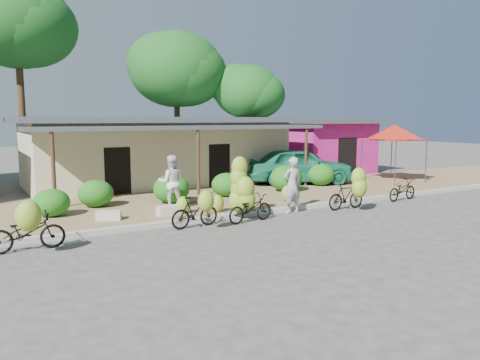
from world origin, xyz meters
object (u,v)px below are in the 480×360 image
object	(u,v)px
red_canopy	(394,132)
bike_far_left	(27,230)
bike_left	(197,210)
vendor	(292,185)
bike_center	(245,196)
bike_right	(351,192)
tree_center_right	(173,68)
tree_near_right	(244,90)
sack_far	(109,215)
bystander	(171,182)
teal_van	(300,166)
tree_far_center	(12,22)
sack_near	(170,210)
bike_far_right	(402,190)

from	to	relation	value
red_canopy	bike_far_left	distance (m)	18.05
bike_left	vendor	xyz separation A→B (m)	(3.87, 0.43, 0.43)
bike_center	bike_far_left	bearing A→B (deg)	85.53
bike_far_left	bike_right	bearing A→B (deg)	-90.69
tree_center_right	tree_near_right	size ratio (longest dim) A/B	1.29
bike_center	sack_far	bearing A→B (deg)	57.12
bike_center	bike_right	world-z (taller)	bike_center
bike_far_left	sack_far	distance (m)	3.40
red_canopy	bike_right	world-z (taller)	red_canopy
tree_near_right	bike_far_left	distance (m)	20.24
bike_center	red_canopy	bearing A→B (deg)	-79.11
red_canopy	bystander	bearing A→B (deg)	-174.74
teal_van	sack_far	bearing A→B (deg)	131.42
bike_far_left	sack_far	xyz separation A→B (m)	(2.58, 2.19, -0.31)
bike_far_left	bike_right	world-z (taller)	bike_right
tree_far_center	sack_near	size ratio (longest dim) A/B	12.24
bike_far_right	bystander	size ratio (longest dim) A/B	0.90
red_canopy	bike_right	distance (m)	8.26
bike_left	vendor	bearing A→B (deg)	-88.83
bike_left	bike_center	xyz separation A→B (m)	(1.78, 0.16, 0.27)
red_canopy	teal_van	xyz separation A→B (m)	(-4.59, 1.74, -1.62)
bike_far_left	bystander	world-z (taller)	bystander
tree_center_right	bike_center	world-z (taller)	tree_center_right
red_canopy	vendor	world-z (taller)	red_canopy
tree_center_right	bike_center	size ratio (longest dim) A/B	4.20
sack_far	bystander	size ratio (longest dim) A/B	0.40
tree_far_center	red_canopy	world-z (taller)	tree_far_center
bike_left	tree_near_right	bearing A→B (deg)	-41.07
bike_left	bystander	world-z (taller)	bystander
bike_far_right	tree_near_right	bearing A→B (deg)	-8.35
red_canopy	bike_far_left	xyz separation A→B (m)	(-17.48, -4.04, -2.04)
bystander	tree_near_right	bearing A→B (deg)	-114.36
bike_far_right	teal_van	distance (m)	5.52
tree_center_right	bike_far_right	bearing A→B (deg)	-76.93
tree_near_right	sack_near	bearing A→B (deg)	-130.27
tree_far_center	sack_near	distance (m)	15.64
tree_center_right	bike_center	distance (m)	16.65
tree_far_center	teal_van	size ratio (longest dim) A/B	2.03
bike_right	red_canopy	bearing A→B (deg)	-58.15
bike_far_left	sack_far	bearing A→B (deg)	-49.78
bike_left	bike_right	bearing A→B (deg)	-98.10
tree_near_right	vendor	world-z (taller)	tree_near_right
tree_far_center	sack_far	world-z (taller)	tree_far_center
tree_center_right	bike_far_right	size ratio (longest dim) A/B	5.09
bike_far_right	sack_near	size ratio (longest dim) A/B	2.01
tree_near_right	bike_left	distance (m)	17.09
tree_center_right	bike_right	size ratio (longest dim) A/B	5.38
bike_left	bike_center	size ratio (longest dim) A/B	0.79
bike_far_left	bike_right	size ratio (longest dim) A/B	1.13
bike_right	tree_near_right	bearing A→B (deg)	-14.68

